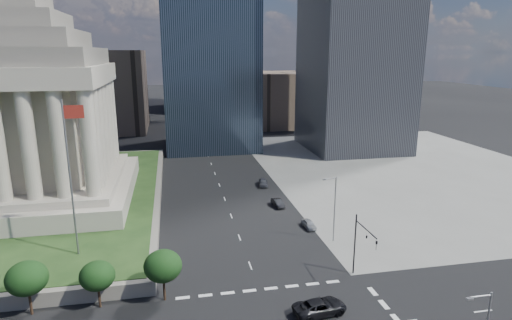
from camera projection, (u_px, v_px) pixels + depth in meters
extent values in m
plane|color=black|center=(203.00, 143.00, 132.46)|extent=(500.00, 500.00, 0.00)
cube|color=slate|center=(407.00, 169.00, 103.12)|extent=(68.00, 90.00, 0.03)
cylinder|color=slate|center=(70.00, 180.00, 53.12)|extent=(0.24, 0.24, 20.00)
cube|color=maroon|center=(73.00, 112.00, 51.26)|extent=(2.40, 0.05, 1.60)
cube|color=black|center=(209.00, 43.00, 120.74)|extent=(26.00, 26.00, 60.00)
cube|color=brown|center=(280.00, 99.00, 164.59)|extent=(20.00, 30.00, 20.00)
cube|color=brown|center=(111.00, 91.00, 151.89)|extent=(24.00, 30.00, 28.00)
cylinder|color=black|center=(355.00, 244.00, 53.49)|extent=(0.18, 0.18, 8.00)
cylinder|color=black|center=(366.00, 229.00, 50.09)|extent=(0.14, 5.50, 0.14)
cube|color=black|center=(376.00, 246.00, 47.67)|extent=(0.30, 0.30, 1.10)
cylinder|color=slate|center=(481.00, 296.00, 31.64)|extent=(1.80, 0.12, 0.12)
cube|color=slate|center=(470.00, 299.00, 31.50)|extent=(0.50, 0.22, 0.14)
cylinder|color=slate|center=(335.00, 210.00, 62.47)|extent=(0.16, 0.16, 10.00)
cylinder|color=slate|center=(330.00, 179.00, 61.12)|extent=(1.80, 0.12, 0.12)
cube|color=slate|center=(324.00, 180.00, 60.98)|extent=(0.50, 0.22, 0.14)
imported|color=black|center=(320.00, 307.00, 45.82)|extent=(6.26, 3.64, 1.64)
imported|color=gray|center=(309.00, 224.00, 68.39)|extent=(3.86, 1.77, 1.28)
imported|color=black|center=(278.00, 203.00, 77.87)|extent=(4.19, 1.89, 1.33)
imported|color=#4D4E54|center=(263.00, 182.00, 89.85)|extent=(2.53, 4.71, 1.52)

